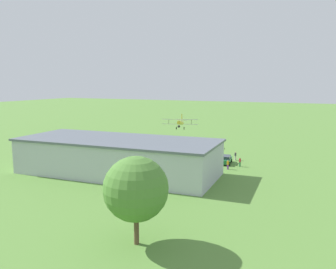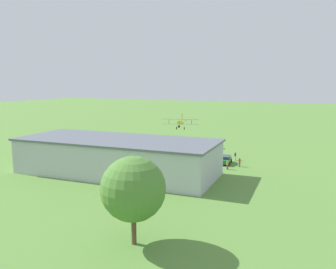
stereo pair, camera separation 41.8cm
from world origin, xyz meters
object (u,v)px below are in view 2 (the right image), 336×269
at_px(car_green, 226,159).
at_px(person_at_fence_line, 240,162).
at_px(biplane, 180,123).
at_px(hangar, 117,156).
at_px(car_orange, 85,148).
at_px(car_grey, 46,143).
at_px(person_walking_on_apron, 227,165).
at_px(person_beside_truck, 213,154).
at_px(person_watching_takeoff, 235,156).
at_px(person_crossing_taxiway, 96,146).
at_px(tree_at_field_edge, 133,189).
at_px(car_white, 61,146).

xyz_separation_m(car_green, person_at_fence_line, (-3.00, 1.26, 0.02)).
height_order(biplane, person_at_fence_line, biplane).
bearing_deg(hangar, car_orange, -37.22).
bearing_deg(person_at_fence_line, car_grey, -1.15).
bearing_deg(person_walking_on_apron, biplane, -47.63).
distance_m(biplane, person_beside_truck, 16.18).
xyz_separation_m(car_green, person_watching_takeoff, (-0.99, -3.60, 0.04)).
xyz_separation_m(car_grey, person_crossing_taxiway, (-13.59, -1.83, 0.02)).
bearing_deg(car_orange, tree_at_field_edge, 133.67).
bearing_deg(person_walking_on_apron, car_green, -70.33).
bearing_deg(car_white, person_watching_takeoff, -171.29).
distance_m(car_grey, person_walking_on_apron, 46.60).
xyz_separation_m(person_watching_takeoff, person_at_fence_line, (-2.02, 4.86, -0.02)).
height_order(car_white, person_walking_on_apron, person_walking_on_apron).
height_order(car_grey, person_walking_on_apron, person_walking_on_apron).
bearing_deg(tree_at_field_edge, car_green, -88.50).
relative_size(car_orange, person_watching_takeoff, 2.59).
relative_size(biplane, person_beside_truck, 5.19).
xyz_separation_m(car_orange, car_white, (6.27, 0.63, -0.00)).
xyz_separation_m(person_beside_truck, person_at_fence_line, (-6.80, 5.41, -0.02)).
bearing_deg(hangar, biplane, -88.91).
relative_size(car_green, tree_at_field_edge, 0.55).
bearing_deg(person_at_fence_line, person_beside_truck, -38.51).
xyz_separation_m(car_grey, person_walking_on_apron, (-46.43, 3.90, 0.00)).
xyz_separation_m(car_orange, person_walking_on_apron, (-33.44, 2.43, 0.02)).
bearing_deg(person_at_fence_line, person_watching_takeoff, -67.48).
bearing_deg(person_walking_on_apron, hangar, 32.86).
xyz_separation_m(car_green, person_walking_on_apron, (-1.50, 4.20, 0.03)).
distance_m(biplane, person_walking_on_apron, 25.54).
xyz_separation_m(person_crossing_taxiway, person_at_fence_line, (-34.34, 2.79, -0.03)).
height_order(car_green, car_orange, car_orange).
bearing_deg(tree_at_field_edge, hangar, -53.66).
height_order(biplane, car_green, biplane).
bearing_deg(person_beside_truck, person_watching_takeoff, 173.51).
height_order(car_white, car_grey, car_grey).
bearing_deg(car_orange, person_beside_truck, -168.14).
height_order(car_orange, person_crossing_taxiway, person_crossing_taxiway).
distance_m(car_green, person_walking_on_apron, 4.46).
bearing_deg(person_beside_truck, person_at_fence_line, 141.49).
bearing_deg(car_orange, car_white, 5.77).
relative_size(hangar, person_crossing_taxiway, 20.00).
bearing_deg(car_green, biplane, -42.94).
bearing_deg(biplane, person_beside_truck, 138.74).
xyz_separation_m(person_walking_on_apron, tree_at_field_edge, (0.55, 32.02, 4.64)).
distance_m(hangar, person_crossing_taxiway, 23.28).
distance_m(biplane, car_orange, 23.59).
distance_m(biplane, car_white, 28.70).
bearing_deg(biplane, tree_at_field_edge, 107.92).
height_order(car_orange, person_beside_truck, person_beside_truck).
relative_size(person_crossing_taxiway, person_watching_takeoff, 1.01).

